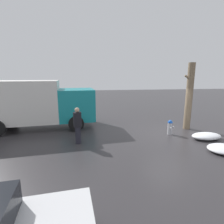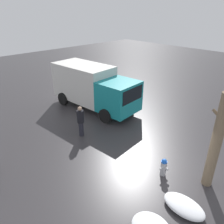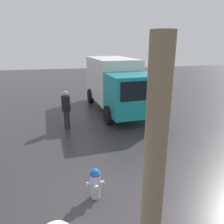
{
  "view_description": "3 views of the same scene",
  "coord_description": "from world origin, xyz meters",
  "px_view_note": "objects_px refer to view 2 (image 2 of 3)",
  "views": [
    {
      "loc": [
        4.49,
        8.69,
        3.22
      ],
      "look_at": [
        3.11,
        -0.8,
        1.2
      ],
      "focal_mm": 28.0,
      "sensor_mm": 36.0,
      "label": 1
    },
    {
      "loc": [
        -3.73,
        6.57,
        6.51
      ],
      "look_at": [
        4.37,
        -1.17,
        1.06
      ],
      "focal_mm": 35.0,
      "sensor_mm": 36.0,
      "label": 2
    },
    {
      "loc": [
        -4.64,
        0.58,
        3.75
      ],
      "look_at": [
        3.65,
        -1.22,
        1.07
      ],
      "focal_mm": 35.0,
      "sensor_mm": 36.0,
      "label": 3
    }
  ],
  "objects_px": {
    "fire_hydrant": "(164,167)",
    "delivery_truck": "(93,86)",
    "pedestrian": "(81,120)",
    "tree_trunk": "(216,143)"
  },
  "relations": [
    {
      "from": "fire_hydrant",
      "to": "pedestrian",
      "type": "height_order",
      "value": "pedestrian"
    },
    {
      "from": "fire_hydrant",
      "to": "pedestrian",
      "type": "bearing_deg",
      "value": -170.43
    },
    {
      "from": "tree_trunk",
      "to": "delivery_truck",
      "type": "xyz_separation_m",
      "value": [
        8.96,
        -1.43,
        -0.4
      ]
    },
    {
      "from": "pedestrian",
      "to": "tree_trunk",
      "type": "bearing_deg",
      "value": -146.79
    },
    {
      "from": "fire_hydrant",
      "to": "tree_trunk",
      "type": "height_order",
      "value": "tree_trunk"
    },
    {
      "from": "fire_hydrant",
      "to": "delivery_truck",
      "type": "relative_size",
      "value": 0.12
    },
    {
      "from": "fire_hydrant",
      "to": "delivery_truck",
      "type": "height_order",
      "value": "delivery_truck"
    },
    {
      "from": "fire_hydrant",
      "to": "tree_trunk",
      "type": "relative_size",
      "value": 0.21
    },
    {
      "from": "pedestrian",
      "to": "delivery_truck",
      "type": "bearing_deg",
      "value": -29.07
    },
    {
      "from": "fire_hydrant",
      "to": "pedestrian",
      "type": "distance_m",
      "value": 5.03
    }
  ]
}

